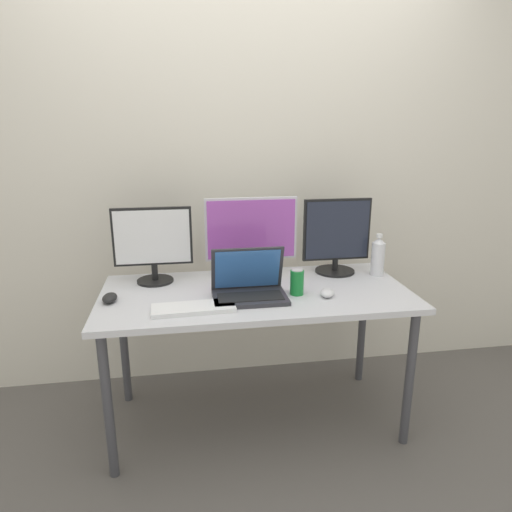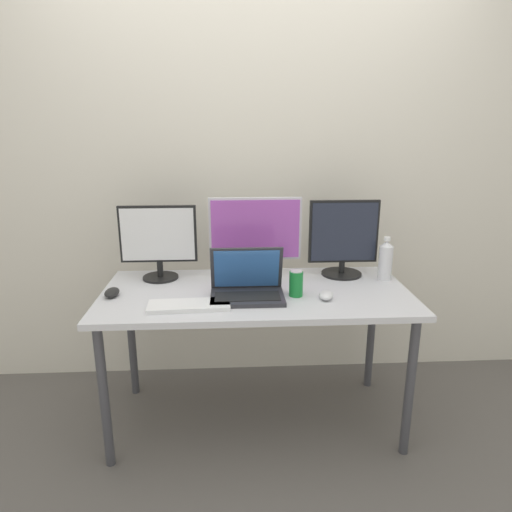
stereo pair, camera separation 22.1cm
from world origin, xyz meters
TOP-DOWN VIEW (x-y plane):
  - ground_plane at (0.00, 0.00)m, footprint 16.00×16.00m
  - wall_back at (0.00, 0.59)m, footprint 7.00×0.08m
  - work_desk at (0.00, 0.00)m, footprint 1.52×0.72m
  - monitor_left at (-0.50, 0.22)m, footprint 0.40×0.19m
  - monitor_center at (0.01, 0.20)m, footprint 0.48×0.21m
  - monitor_right at (0.48, 0.22)m, footprint 0.37×0.22m
  - laptop_silver at (-0.05, -0.08)m, footprint 0.35×0.23m
  - keyboard_main at (-0.31, -0.20)m, footprint 0.37×0.15m
  - mouse_by_keyboard at (0.33, -0.13)m, footprint 0.09×0.12m
  - mouse_by_laptop at (-0.70, -0.04)m, footprint 0.07×0.11m
  - water_bottle at (0.69, 0.14)m, footprint 0.07×0.07m
  - soda_can_near_keyboard at (0.19, -0.08)m, footprint 0.07×0.07m

SIDE VIEW (x-z plane):
  - ground_plane at x=0.00m, z-range 0.00..0.00m
  - work_desk at x=0.00m, z-range 0.30..1.04m
  - keyboard_main at x=-0.31m, z-range 0.74..0.76m
  - mouse_by_keyboard at x=0.33m, z-range 0.74..0.78m
  - mouse_by_laptop at x=-0.70m, z-range 0.74..0.78m
  - laptop_silver at x=-0.05m, z-range 0.68..0.92m
  - soda_can_near_keyboard at x=0.19m, z-range 0.74..0.87m
  - water_bottle at x=0.69m, z-range 0.73..0.96m
  - monitor_right at x=0.48m, z-range 0.74..1.15m
  - monitor_left at x=-0.50m, z-range 0.75..1.15m
  - monitor_center at x=0.01m, z-range 0.76..1.19m
  - wall_back at x=0.00m, z-range 0.00..2.60m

